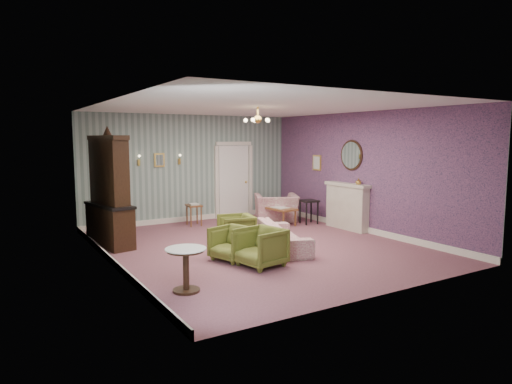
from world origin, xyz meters
TOP-DOWN VIEW (x-y plane):
  - floor at (0.00, 0.00)m, footprint 7.00×7.00m
  - ceiling at (0.00, 0.00)m, footprint 7.00×7.00m
  - wall_back at (0.00, 3.50)m, footprint 6.00×0.00m
  - wall_front at (0.00, -3.50)m, footprint 6.00×0.00m
  - wall_left at (-3.00, 0.00)m, footprint 0.00×7.00m
  - wall_right at (3.00, 0.00)m, footprint 0.00×7.00m
  - wall_right_floral at (2.98, 0.00)m, footprint 0.00×7.00m
  - door at (1.30, 3.46)m, footprint 1.12×0.12m
  - olive_chair_a at (-0.75, -1.31)m, footprint 0.82×0.85m
  - olive_chair_b at (-0.97, -0.67)m, footprint 0.81×0.83m
  - olive_chair_c at (-0.32, 0.36)m, footprint 0.78×0.82m
  - sofa_chintz at (0.30, -0.48)m, footprint 1.16×1.99m
  - wingback_chair at (1.97, 2.24)m, footprint 1.33×1.15m
  - dresser at (-2.65, 1.64)m, footprint 0.77×1.55m
  - fireplace at (2.86, 0.40)m, footprint 0.30×1.40m
  - mantel_vase at (2.84, 0.00)m, footprint 0.15×0.15m
  - oval_mirror at (2.96, 0.40)m, footprint 0.04×0.76m
  - framed_print at (2.97, 1.75)m, footprint 0.04×0.34m
  - coffee_table at (1.75, 1.74)m, footprint 0.58×0.94m
  - side_table_black at (2.47, 1.44)m, footprint 0.48×0.48m
  - pedestal_table at (-2.39, -1.88)m, footprint 0.77×0.77m
  - nesting_table at (-0.22, 2.83)m, footprint 0.40×0.49m
  - gilt_mirror_back at (-0.90, 3.46)m, footprint 0.28×0.06m
  - sconce_left at (-1.45, 3.44)m, footprint 0.16×0.12m
  - sconce_right at (-0.35, 3.44)m, footprint 0.16×0.12m
  - chandelier at (0.00, 0.00)m, footprint 0.56×0.56m
  - burgundy_cushion at (1.92, 2.09)m, footprint 0.41×0.28m

SIDE VIEW (x-z plane):
  - floor at x=0.00m, z-range 0.00..0.00m
  - coffee_table at x=1.75m, z-range 0.00..0.46m
  - nesting_table at x=-0.22m, z-range 0.00..0.59m
  - side_table_black at x=2.47m, z-range 0.00..0.64m
  - pedestal_table at x=-2.39m, z-range 0.00..0.66m
  - olive_chair_b at x=-0.97m, z-range 0.00..0.69m
  - olive_chair_c at x=-0.32m, z-range 0.00..0.71m
  - sofa_chintz at x=0.30m, z-range 0.00..0.75m
  - olive_chair_a at x=-0.75m, z-range 0.00..0.76m
  - burgundy_cushion at x=1.92m, z-range 0.28..0.68m
  - wingback_chair at x=1.97m, z-range 0.00..0.99m
  - fireplace at x=2.86m, z-range 0.00..1.16m
  - door at x=1.30m, z-range 0.00..2.16m
  - dresser at x=-2.65m, z-range 0.00..2.47m
  - mantel_vase at x=2.84m, z-range 1.16..1.31m
  - wall_back at x=0.00m, z-range -1.55..4.45m
  - wall_front at x=0.00m, z-range -1.55..4.45m
  - wall_left at x=-3.00m, z-range -2.05..4.95m
  - wall_right at x=3.00m, z-range -2.05..4.95m
  - wall_right_floral at x=2.98m, z-range -2.05..4.95m
  - framed_print at x=2.97m, z-range 1.39..1.81m
  - gilt_mirror_back at x=-0.90m, z-range 1.52..1.88m
  - sconce_left at x=-1.45m, z-range 1.55..1.85m
  - sconce_right at x=-0.35m, z-range 1.55..1.85m
  - oval_mirror at x=2.96m, z-range 1.43..2.27m
  - chandelier at x=0.00m, z-range 2.45..2.81m
  - ceiling at x=0.00m, z-range 2.90..2.90m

